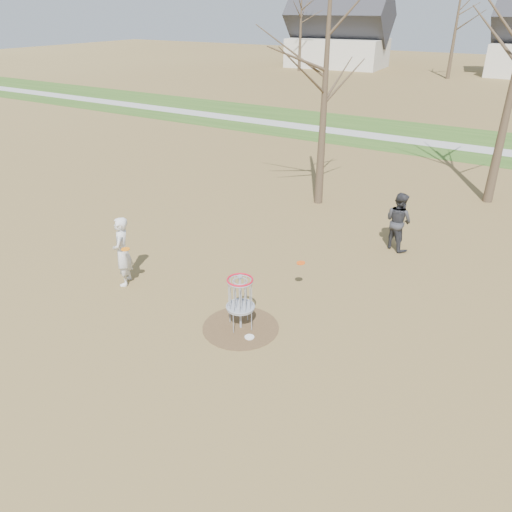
{
  "coord_description": "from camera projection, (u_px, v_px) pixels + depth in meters",
  "views": [
    {
      "loc": [
        5.36,
        -8.06,
        6.76
      ],
      "look_at": [
        -0.5,
        1.5,
        1.1
      ],
      "focal_mm": 35.0,
      "sensor_mm": 36.0,
      "label": 1
    }
  ],
  "objects": [
    {
      "name": "ground",
      "position": [
        241.0,
        327.0,
        11.67
      ],
      "size": [
        160.0,
        160.0,
        0.0
      ],
      "primitive_type": "plane",
      "color": "brown",
      "rests_on": "ground"
    },
    {
      "name": "green_band",
      "position": [
        447.0,
        141.0,
        27.66
      ],
      "size": [
        160.0,
        8.0,
        0.01
      ],
      "primitive_type": "cube",
      "color": "#2D5119",
      "rests_on": "ground"
    },
    {
      "name": "footpath",
      "position": [
        443.0,
        145.0,
        26.89
      ],
      "size": [
        160.0,
        1.5,
        0.01
      ],
      "primitive_type": "cube",
      "color": "#9E9E99",
      "rests_on": "green_band"
    },
    {
      "name": "dirt_circle",
      "position": [
        241.0,
        327.0,
        11.67
      ],
      "size": [
        1.8,
        1.8,
        0.01
      ],
      "primitive_type": "cylinder",
      "color": "#47331E",
      "rests_on": "ground"
    },
    {
      "name": "player_standing",
      "position": [
        122.0,
        252.0,
        13.11
      ],
      "size": [
        0.75,
        0.83,
        1.91
      ],
      "primitive_type": "imported",
      "rotation": [
        0.0,
        0.0,
        -1.02
      ],
      "color": "silver",
      "rests_on": "ground"
    },
    {
      "name": "player_throwing",
      "position": [
        398.0,
        221.0,
        15.08
      ],
      "size": [
        1.08,
        0.99,
        1.8
      ],
      "primitive_type": "imported",
      "rotation": [
        0.0,
        0.0,
        2.7
      ],
      "color": "#2E2F33",
      "rests_on": "ground"
    },
    {
      "name": "disc_grounded",
      "position": [
        249.0,
        337.0,
        11.3
      ],
      "size": [
        0.22,
        0.22,
        0.02
      ],
      "primitive_type": "cylinder",
      "color": "white",
      "rests_on": "dirt_circle"
    },
    {
      "name": "discs_in_play",
      "position": [
        217.0,
        256.0,
        12.63
      ],
      "size": [
        4.13,
        2.37,
        0.32
      ],
      "color": "#F34F0C",
      "rests_on": "ground"
    },
    {
      "name": "disc_golf_basket",
      "position": [
        240.0,
        294.0,
        11.26
      ],
      "size": [
        0.64,
        0.64,
        1.35
      ],
      "color": "#9EA3AD",
      "rests_on": "ground"
    }
  ]
}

